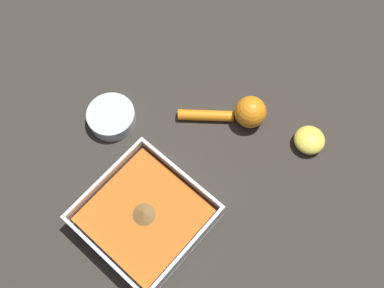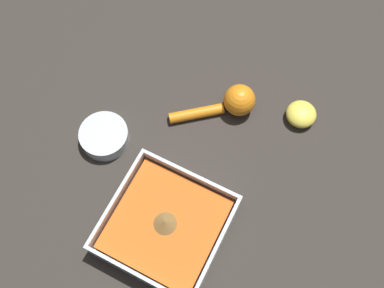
{
  "view_description": "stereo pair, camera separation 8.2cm",
  "coord_description": "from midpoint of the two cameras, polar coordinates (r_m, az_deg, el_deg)",
  "views": [
    {
      "loc": [
        -0.23,
        0.11,
        0.78
      ],
      "look_at": [
        -0.01,
        -0.13,
        0.03
      ],
      "focal_mm": 42.0,
      "sensor_mm": 36.0,
      "label": 1
    },
    {
      "loc": [
        -0.16,
        0.16,
        0.78
      ],
      "look_at": [
        -0.01,
        -0.13,
        0.03
      ],
      "focal_mm": 42.0,
      "sensor_mm": 36.0,
      "label": 2
    }
  ],
  "objects": [
    {
      "name": "spice_bowl",
      "position": [
        0.86,
        -13.73,
        0.63
      ],
      "size": [
        0.09,
        0.09,
        0.03
      ],
      "color": "silver",
      "rests_on": "ground_plane"
    },
    {
      "name": "lemon_half",
      "position": [
        0.87,
        11.13,
        3.44
      ],
      "size": [
        0.06,
        0.06,
        0.03
      ],
      "color": "#EFDB4C",
      "rests_on": "ground_plane"
    },
    {
      "name": "lemon_squeezer",
      "position": [
        0.86,
        2.42,
        4.99
      ],
      "size": [
        0.14,
        0.13,
        0.06
      ],
      "rotation": [
        0.0,
        0.0,
        3.83
      ],
      "color": "orange",
      "rests_on": "ground_plane"
    },
    {
      "name": "square_dish",
      "position": [
        0.78,
        -6.39,
        -10.67
      ],
      "size": [
        0.19,
        0.19,
        0.05
      ],
      "color": "silver",
      "rests_on": "ground_plane"
    },
    {
      "name": "ground_plane",
      "position": [
        0.81,
        -7.81,
        -8.46
      ],
      "size": [
        4.0,
        4.0,
        0.0
      ],
      "primitive_type": "plane",
      "color": "#332D28"
    }
  ]
}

